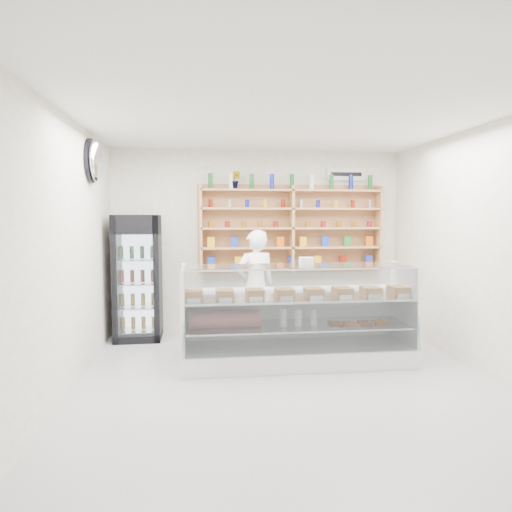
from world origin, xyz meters
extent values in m
plane|color=#AEAEB3|center=(0.00, 0.00, 0.00)|extent=(5.00, 5.00, 0.00)
plane|color=white|center=(0.00, 0.00, 2.80)|extent=(5.00, 5.00, 0.00)
plane|color=white|center=(0.00, 2.50, 1.40)|extent=(4.50, 0.00, 4.50)
plane|color=white|center=(0.00, -2.50, 1.40)|extent=(4.50, 0.00, 4.50)
plane|color=white|center=(-2.25, 0.00, 1.40)|extent=(0.00, 5.00, 5.00)
plane|color=white|center=(2.25, 0.00, 1.40)|extent=(0.00, 5.00, 5.00)
cube|color=white|center=(0.24, 0.67, 0.11)|extent=(2.76, 0.78, 0.23)
cube|color=white|center=(0.24, 1.03, 0.52)|extent=(2.76, 0.05, 0.58)
cube|color=silver|center=(0.24, 0.67, 0.47)|extent=(2.65, 0.69, 0.02)
cube|color=silver|center=(0.24, 0.67, 0.81)|extent=(2.70, 0.72, 0.02)
cube|color=silver|center=(0.24, 0.30, 0.71)|extent=(2.70, 0.11, 0.96)
cube|color=silver|center=(0.24, 0.63, 1.19)|extent=(2.70, 0.55, 0.01)
imported|color=white|center=(-0.14, 1.71, 0.80)|extent=(0.66, 0.52, 1.59)
cube|color=black|center=(-1.81, 2.08, 0.90)|extent=(0.66, 0.64, 1.80)
cube|color=#31053B|center=(-1.82, 1.78, 1.67)|extent=(0.64, 0.04, 0.25)
cube|color=silver|center=(-1.82, 1.77, 0.82)|extent=(0.54, 0.02, 1.42)
cube|color=tan|center=(-0.90, 2.34, 1.59)|extent=(0.04, 0.28, 1.33)
cube|color=tan|center=(0.50, 2.34, 1.59)|extent=(0.04, 0.28, 1.33)
cube|color=tan|center=(1.90, 2.34, 1.59)|extent=(0.04, 0.28, 1.33)
cube|color=tan|center=(0.50, 2.34, 1.00)|extent=(2.80, 0.28, 0.03)
cube|color=tan|center=(0.50, 2.34, 1.30)|extent=(2.80, 0.28, 0.03)
cube|color=tan|center=(0.50, 2.34, 1.60)|extent=(2.80, 0.28, 0.03)
cube|color=tan|center=(0.50, 2.34, 1.90)|extent=(2.80, 0.28, 0.03)
cube|color=tan|center=(0.50, 2.34, 2.18)|extent=(2.80, 0.28, 0.03)
imported|color=#1E6626|center=(-0.37, 2.34, 2.33)|extent=(0.18, 0.17, 0.27)
ellipsoid|color=silver|center=(-2.17, 1.20, 2.45)|extent=(0.15, 0.50, 0.50)
cube|color=white|center=(1.40, 2.47, 2.45)|extent=(0.62, 0.03, 0.20)
camera|label=1|loc=(-0.92, -4.62, 1.75)|focal=32.00mm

